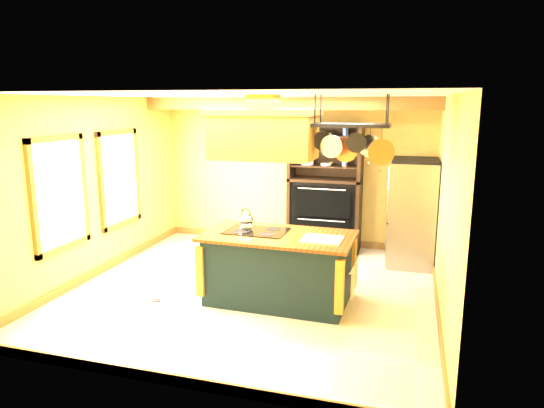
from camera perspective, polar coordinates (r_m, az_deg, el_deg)
The scene contains 15 objects.
floor at distance 7.00m, azimuth -2.23°, elevation -10.00°, with size 5.00×5.00×0.00m, color beige.
ceiling at distance 6.50m, azimuth -2.42°, elevation 12.69°, with size 5.00×5.00×0.00m, color white.
wall_back at distance 8.99m, azimuth 2.74°, elevation 3.81°, with size 5.00×0.02×2.70m, color tan.
wall_front at distance 4.39m, azimuth -12.76°, elevation -5.04°, with size 5.00×0.02×2.70m, color tan.
wall_left at distance 7.77m, azimuth -20.10°, elevation 1.83°, with size 0.02×5.00×2.70m, color tan.
wall_right at distance 6.30m, azimuth 19.79°, elevation -0.33°, with size 0.02×5.00×2.70m, color tan.
ceiling_beam at distance 8.13m, azimuth 1.49°, elevation 11.74°, with size 5.00×0.15×0.20m, color #98612F.
window_near at distance 7.12m, azimuth -23.67°, elevation 1.11°, with size 0.06×1.06×1.56m.
window_far at distance 8.23m, azimuth -17.48°, elevation 2.88°, with size 0.06×1.06×1.56m.
kitchen_island at distance 6.46m, azimuth 0.75°, elevation -7.45°, with size 1.98×1.14×1.11m.
range_hood at distance 6.16m, azimuth -1.00°, elevation 8.44°, with size 1.37×0.77×0.80m.
pot_rack at distance 5.93m, azimuth 9.42°, elevation 7.92°, with size 1.00×0.46×0.82m.
refrigerator at distance 8.15m, azimuth 16.12°, elevation -1.25°, with size 0.74×0.86×1.69m.
hutch at distance 8.71m, azimuth 6.25°, elevation 0.32°, with size 1.27×0.58×2.25m.
floor_register at distance 6.81m, azimuth -14.16°, elevation -10.96°, with size 0.28×0.12×0.01m, color black.
Camera 1 is at (2.07, -6.16, 2.60)m, focal length 32.00 mm.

